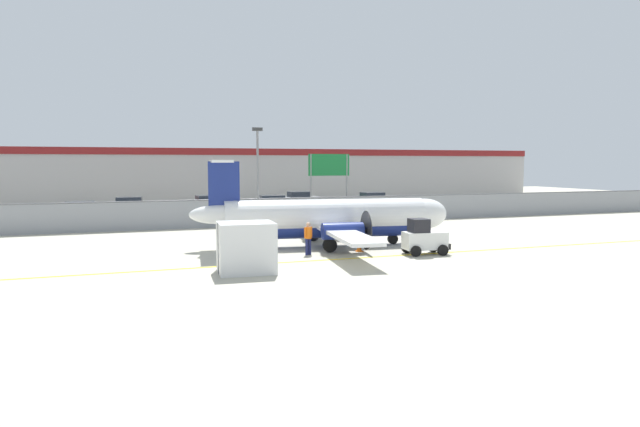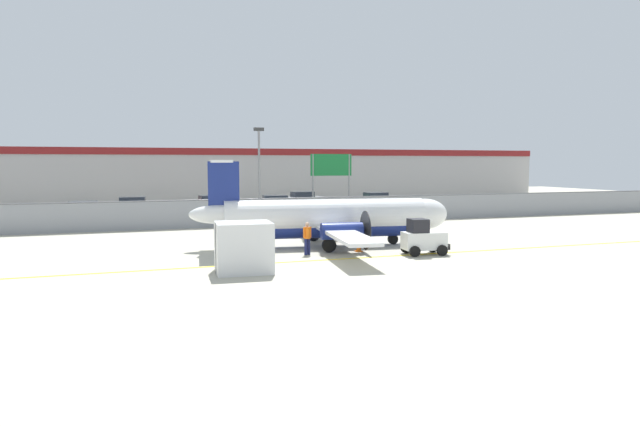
{
  "view_description": "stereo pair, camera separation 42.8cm",
  "coord_description": "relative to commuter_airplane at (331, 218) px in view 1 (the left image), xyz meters",
  "views": [
    {
      "loc": [
        -10.52,
        -23.98,
        4.78
      ],
      "look_at": [
        0.79,
        7.39,
        1.8
      ],
      "focal_mm": 32.0,
      "sensor_mm": 36.0,
      "label": 1
    },
    {
      "loc": [
        -10.12,
        -24.13,
        4.78
      ],
      "look_at": [
        0.79,
        7.39,
        1.8
      ],
      "focal_mm": 32.0,
      "sensor_mm": 36.0,
      "label": 2
    }
  ],
  "objects": [
    {
      "name": "ground_plane",
      "position": [
        -1.06,
        -4.35,
        -1.6
      ],
      "size": [
        140.0,
        140.0,
        0.01
      ],
      "color": "#B2AD99"
    },
    {
      "name": "perimeter_fence",
      "position": [
        -1.06,
        11.65,
        -0.49
      ],
      "size": [
        98.0,
        0.1,
        2.1
      ],
      "color": "gray",
      "rests_on": "ground"
    },
    {
      "name": "parking_lot_strip",
      "position": [
        -1.06,
        23.15,
        -1.54
      ],
      "size": [
        98.0,
        17.0,
        0.12
      ],
      "color": "#38383A",
      "rests_on": "ground"
    },
    {
      "name": "background_building",
      "position": [
        -1.06,
        41.64,
        1.66
      ],
      "size": [
        91.0,
        8.1,
        6.5
      ],
      "color": "#BCB7B2",
      "rests_on": "ground"
    },
    {
      "name": "commuter_airplane",
      "position": [
        0.0,
        0.0,
        0.0
      ],
      "size": [
        15.06,
        16.07,
        4.92
      ],
      "rotation": [
        0.0,
        0.0,
        -0.13
      ],
      "color": "white",
      "rests_on": "ground"
    },
    {
      "name": "baggage_tug",
      "position": [
        3.52,
        -4.45,
        -0.75
      ],
      "size": [
        2.44,
        1.6,
        1.88
      ],
      "rotation": [
        0.0,
        0.0,
        -0.11
      ],
      "color": "silver",
      "rests_on": "ground"
    },
    {
      "name": "ground_crew_worker",
      "position": [
        -2.21,
        -2.54,
        -0.65
      ],
      "size": [
        0.54,
        0.45,
        1.7
      ],
      "rotation": [
        0.0,
        0.0,
        5.12
      ],
      "color": "#191E4C",
      "rests_on": "ground"
    },
    {
      "name": "cargo_container",
      "position": [
        -6.28,
        -6.16,
        -0.5
      ],
      "size": [
        2.54,
        2.17,
        2.2
      ],
      "rotation": [
        0.0,
        0.0,
        -0.07
      ],
      "color": "silver",
      "rests_on": "ground"
    },
    {
      "name": "traffic_cone_near_left",
      "position": [
        -4.32,
        -0.15,
        -1.29
      ],
      "size": [
        0.36,
        0.36,
        0.64
      ],
      "color": "orange",
      "rests_on": "ground"
    },
    {
      "name": "traffic_cone_near_right",
      "position": [
        0.74,
        -2.43,
        -1.29
      ],
      "size": [
        0.36,
        0.36,
        0.64
      ],
      "color": "orange",
      "rests_on": "ground"
    },
    {
      "name": "parked_car_0",
      "position": [
        -14.13,
        18.66,
        -0.71
      ],
      "size": [
        4.29,
        2.19,
        1.58
      ],
      "rotation": [
        0.0,
        0.0,
        0.06
      ],
      "color": "slate",
      "rests_on": "parking_lot_strip"
    },
    {
      "name": "parked_car_1",
      "position": [
        -10.27,
        23.74,
        -0.71
      ],
      "size": [
        4.35,
        2.34,
        1.58
      ],
      "rotation": [
        0.0,
        0.0,
        -0.1
      ],
      "color": "#B28C19",
      "rests_on": "parking_lot_strip"
    },
    {
      "name": "parked_car_2",
      "position": [
        -3.38,
        23.89,
        -0.71
      ],
      "size": [
        4.36,
        2.35,
        1.58
      ],
      "rotation": [
        0.0,
        0.0,
        3.25
      ],
      "color": "red",
      "rests_on": "parking_lot_strip"
    },
    {
      "name": "parked_car_3",
      "position": [
        2.55,
        21.92,
        -0.71
      ],
      "size": [
        4.32,
        2.26,
        1.58
      ],
      "rotation": [
        0.0,
        0.0,
        -0.08
      ],
      "color": "slate",
      "rests_on": "parking_lot_strip"
    },
    {
      "name": "parked_car_4",
      "position": [
        7.05,
        27.63,
        -0.71
      ],
      "size": [
        4.32,
        2.27,
        1.58
      ],
      "rotation": [
        0.0,
        0.0,
        0.08
      ],
      "color": "gray",
      "rests_on": "parking_lot_strip"
    },
    {
      "name": "parked_car_5",
      "position": [
        13.6,
        23.65,
        -0.71
      ],
      "size": [
        4.34,
        2.31,
        1.58
      ],
      "rotation": [
        0.0,
        0.0,
        3.24
      ],
      "color": "#19662D",
      "rests_on": "parking_lot_strip"
    },
    {
      "name": "apron_light_pole",
      "position": [
        -1.92,
        9.6,
        2.7
      ],
      "size": [
        0.7,
        0.3,
        7.27
      ],
      "color": "slate",
      "rests_on": "ground"
    },
    {
      "name": "highway_sign",
      "position": [
        5.22,
        14.07,
        2.54
      ],
      "size": [
        3.6,
        0.14,
        5.5
      ],
      "color": "slate",
      "rests_on": "ground"
    }
  ]
}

